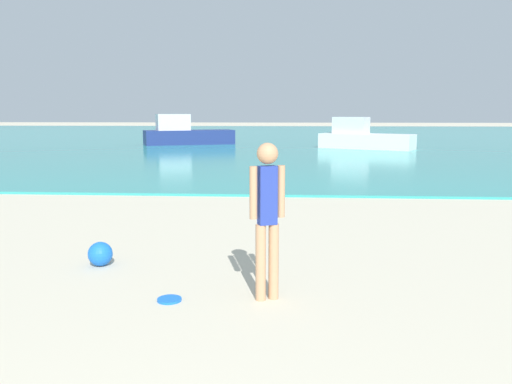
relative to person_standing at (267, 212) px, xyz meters
name	(u,v)px	position (x,y,z in m)	size (l,w,h in m)	color
water	(284,136)	(-0.35, 36.50, -0.89)	(160.00, 60.00, 0.06)	teal
person_standing	(267,212)	(0.00, 0.00, 0.00)	(0.35, 0.21, 1.61)	tan
frisbee	(169,300)	(-0.99, -0.12, -0.90)	(0.25, 0.25, 0.03)	blue
boat_near	(363,138)	(3.91, 22.04, -0.30)	(4.93, 3.47, 1.61)	white
boat_far	(186,134)	(-5.96, 24.92, -0.25)	(5.39, 3.50, 1.75)	navy
beach_ball	(100,254)	(-2.14, 1.03, -0.76)	(0.30, 0.30, 0.30)	blue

